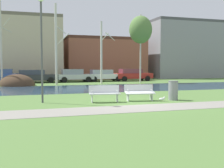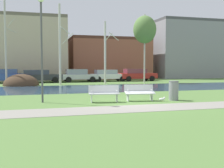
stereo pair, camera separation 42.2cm
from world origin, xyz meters
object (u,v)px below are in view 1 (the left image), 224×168
(trash_bin, at_px, (173,90))
(parked_wagon_fourth_white, at_px, (104,75))
(streetlamp, at_px, (41,32))
(parked_van_nearest_blue, at_px, (2,76))
(parked_suv_fifth_red, at_px, (133,75))
(parked_hatch_third_silver, at_px, (74,75))
(seagull, at_px, (162,99))
(parked_sedan_second_dark, at_px, (34,76))
(bench_right, at_px, (139,92))
(bench_left, at_px, (104,93))

(trash_bin, relative_size, parked_wagon_fourth_white, 0.24)
(streetlamp, bearing_deg, trash_bin, -8.20)
(parked_van_nearest_blue, height_order, parked_suv_fifth_red, parked_van_nearest_blue)
(streetlamp, xyz_separation_m, parked_wagon_fourth_white, (8.00, 17.29, -2.85))
(parked_van_nearest_blue, height_order, parked_hatch_third_silver, parked_van_nearest_blue)
(seagull, bearing_deg, streetlamp, 167.91)
(parked_hatch_third_silver, xyz_separation_m, parked_wagon_fourth_white, (3.59, 0.26, -0.03))
(trash_bin, height_order, parked_sedan_second_dark, parked_sedan_second_dark)
(bench_right, xyz_separation_m, parked_van_nearest_blue, (-8.34, 17.73, 0.33))
(seagull, bearing_deg, bench_right, 151.28)
(bench_left, relative_size, bench_right, 1.00)
(streetlamp, bearing_deg, parked_wagon_fourth_white, 65.18)
(trash_bin, height_order, parked_van_nearest_blue, parked_van_nearest_blue)
(seagull, relative_size, streetlamp, 0.07)
(parked_suv_fifth_red, bearing_deg, seagull, -106.81)
(parked_suv_fifth_red, bearing_deg, parked_hatch_third_silver, -178.70)
(parked_hatch_third_silver, relative_size, parked_wagon_fourth_white, 0.93)
(seagull, distance_m, streetlamp, 7.15)
(parked_van_nearest_blue, height_order, parked_wagon_fourth_white, parked_van_nearest_blue)
(parked_wagon_fourth_white, bearing_deg, parked_sedan_second_dark, -177.39)
(trash_bin, distance_m, streetlamp, 7.64)
(seagull, bearing_deg, trash_bin, 20.58)
(streetlamp, height_order, parked_hatch_third_silver, streetlamp)
(parked_van_nearest_blue, bearing_deg, bench_right, -64.81)
(parked_van_nearest_blue, xyz_separation_m, parked_sedan_second_dark, (3.30, -0.09, -0.05))
(seagull, bearing_deg, parked_sedan_second_dark, 108.53)
(streetlamp, height_order, parked_van_nearest_blue, streetlamp)
(bench_right, xyz_separation_m, streetlamp, (-5.04, 0.73, 3.13))
(bench_right, height_order, parked_van_nearest_blue, parked_van_nearest_blue)
(trash_bin, xyz_separation_m, parked_suv_fifth_red, (4.76, 18.19, 0.24))
(parked_hatch_third_silver, height_order, parked_suv_fifth_red, parked_suv_fifth_red)
(parked_sedan_second_dark, bearing_deg, parked_wagon_fourth_white, 2.61)
(seagull, xyz_separation_m, parked_sedan_second_dark, (-6.11, 18.23, 0.63))
(bench_right, xyz_separation_m, parked_sedan_second_dark, (-5.05, 17.65, 0.29))
(parked_van_nearest_blue, bearing_deg, streetlamp, -79.03)
(parked_van_nearest_blue, bearing_deg, trash_bin, -60.40)
(parked_sedan_second_dark, xyz_separation_m, parked_wagon_fourth_white, (8.00, 0.37, -0.01))
(bench_left, xyz_separation_m, bench_right, (1.96, 0.00, 0.00))
(bench_left, xyz_separation_m, seagull, (3.02, -0.58, -0.34))
(parked_van_nearest_blue, bearing_deg, parked_sedan_second_dark, -1.50)
(bench_left, xyz_separation_m, parked_van_nearest_blue, (-6.38, 17.73, 0.33))
(parked_wagon_fourth_white, relative_size, parked_suv_fifth_red, 0.97)
(bench_right, bearing_deg, streetlamp, 171.82)
(bench_left, height_order, parked_wagon_fourth_white, parked_wagon_fourth_white)
(trash_bin, xyz_separation_m, parked_hatch_third_silver, (-2.52, 18.02, 0.23))
(streetlamp, bearing_deg, parked_van_nearest_blue, 100.97)
(bench_left, relative_size, parked_van_nearest_blue, 0.35)
(seagull, height_order, parked_suv_fifth_red, parked_suv_fifth_red)
(parked_sedan_second_dark, relative_size, parked_suv_fifth_red, 1.05)
(seagull, xyz_separation_m, parked_van_nearest_blue, (-9.41, 18.32, 0.67))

